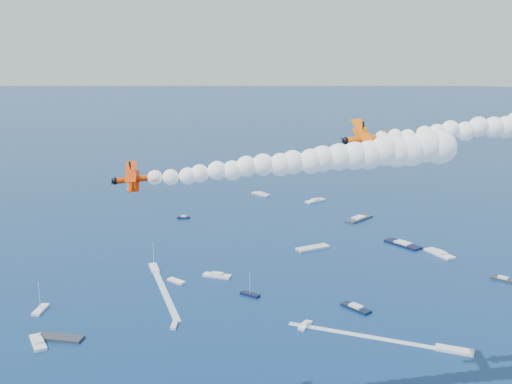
% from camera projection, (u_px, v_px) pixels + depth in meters
% --- Properties ---
extents(biplane_lead, '(12.52, 13.54, 9.16)m').
position_uv_depth(biplane_lead, '(365.00, 139.00, 112.12)').
color(biplane_lead, '#F05E05').
extents(biplane_trail, '(11.00, 11.85, 7.18)m').
position_uv_depth(biplane_trail, '(135.00, 179.00, 101.67)').
color(biplane_trail, red).
extents(smoke_trail_lead, '(57.50, 51.63, 10.09)m').
position_uv_depth(smoke_trail_lead, '(512.00, 125.00, 114.93)').
color(smoke_trail_lead, white).
extents(smoke_trail_trail, '(57.55, 52.83, 10.09)m').
position_uv_depth(smoke_trail_trail, '(302.00, 162.00, 105.17)').
color(smoke_trail_trail, white).
extents(spectator_boats, '(202.30, 171.35, 0.70)m').
position_uv_depth(spectator_boats, '(317.00, 270.00, 205.69)').
color(spectator_boats, white).
rests_on(spectator_boats, ground).
extents(boat_wakes, '(91.78, 29.80, 0.04)m').
position_uv_depth(boat_wakes, '(256.00, 314.00, 173.59)').
color(boat_wakes, white).
rests_on(boat_wakes, ground).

